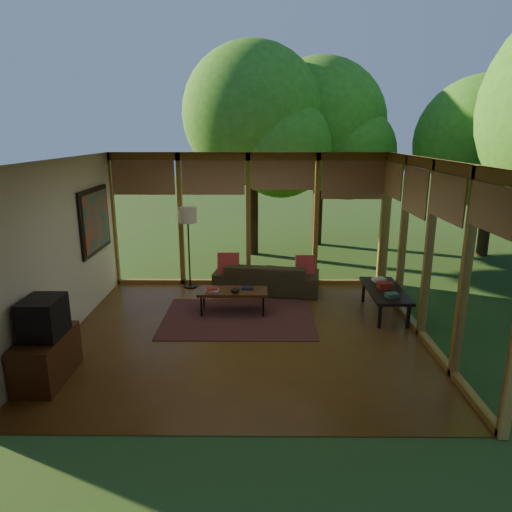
{
  "coord_description": "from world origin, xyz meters",
  "views": [
    {
      "loc": [
        0.23,
        -6.6,
        3.06
      ],
      "look_at": [
        0.17,
        0.7,
        1.09
      ],
      "focal_mm": 32.0,
      "sensor_mm": 36.0,
      "label": 1
    }
  ],
  "objects_px": {
    "sofa": "(267,277)",
    "floor_lamp": "(188,220)",
    "media_cabinet": "(47,358)",
    "coffee_table": "(233,292)",
    "side_console": "(385,292)",
    "television": "(43,318)"
  },
  "relations": [
    {
      "from": "sofa",
      "to": "floor_lamp",
      "type": "bearing_deg",
      "value": -1.06
    },
    {
      "from": "side_console",
      "to": "sofa",
      "type": "bearing_deg",
      "value": 150.55
    },
    {
      "from": "media_cabinet",
      "to": "side_console",
      "type": "bearing_deg",
      "value": 24.62
    },
    {
      "from": "coffee_table",
      "to": "side_console",
      "type": "bearing_deg",
      "value": -0.25
    },
    {
      "from": "television",
      "to": "coffee_table",
      "type": "xyz_separation_m",
      "value": [
        2.21,
        2.24,
        -0.46
      ]
    },
    {
      "from": "media_cabinet",
      "to": "floor_lamp",
      "type": "bearing_deg",
      "value": 70.64
    },
    {
      "from": "sofa",
      "to": "coffee_table",
      "type": "xyz_separation_m",
      "value": [
        -0.61,
        -1.13,
        0.09
      ]
    },
    {
      "from": "floor_lamp",
      "to": "coffee_table",
      "type": "distance_m",
      "value": 1.97
    },
    {
      "from": "floor_lamp",
      "to": "coffee_table",
      "type": "bearing_deg",
      "value": -55.55
    },
    {
      "from": "media_cabinet",
      "to": "side_console",
      "type": "height_order",
      "value": "media_cabinet"
    },
    {
      "from": "television",
      "to": "coffee_table",
      "type": "height_order",
      "value": "television"
    },
    {
      "from": "media_cabinet",
      "to": "floor_lamp",
      "type": "distance_m",
      "value": 4.01
    },
    {
      "from": "media_cabinet",
      "to": "coffee_table",
      "type": "xyz_separation_m",
      "value": [
        2.23,
        2.24,
        0.09
      ]
    },
    {
      "from": "media_cabinet",
      "to": "television",
      "type": "height_order",
      "value": "television"
    },
    {
      "from": "sofa",
      "to": "side_console",
      "type": "bearing_deg",
      "value": 158.93
    },
    {
      "from": "side_console",
      "to": "television",
      "type": "bearing_deg",
      "value": -155.3
    },
    {
      "from": "floor_lamp",
      "to": "coffee_table",
      "type": "relative_size",
      "value": 1.38
    },
    {
      "from": "television",
      "to": "floor_lamp",
      "type": "height_order",
      "value": "floor_lamp"
    },
    {
      "from": "sofa",
      "to": "media_cabinet",
      "type": "relative_size",
      "value": 2.04
    },
    {
      "from": "coffee_table",
      "to": "sofa",
      "type": "bearing_deg",
      "value": 61.92
    },
    {
      "from": "television",
      "to": "side_console",
      "type": "xyz_separation_m",
      "value": [
        4.85,
        2.23,
        -0.44
      ]
    },
    {
      "from": "coffee_table",
      "to": "side_console",
      "type": "xyz_separation_m",
      "value": [
        2.64,
        -0.01,
        0.02
      ]
    }
  ]
}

